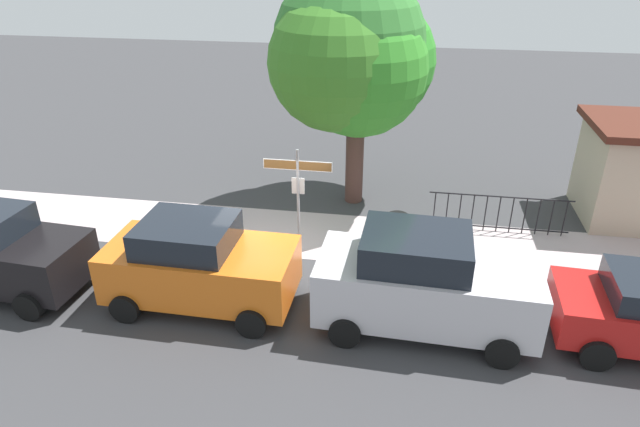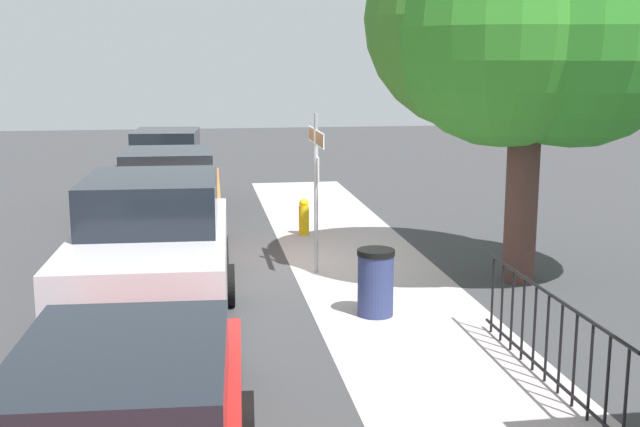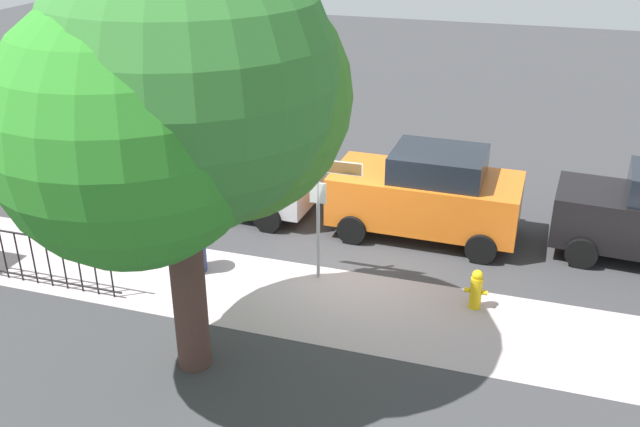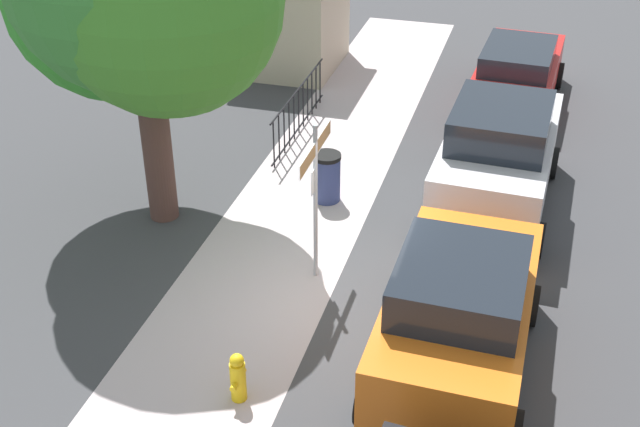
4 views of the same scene
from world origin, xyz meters
name	(u,v)px [view 4 (image 4 of 4)]	position (x,y,z in m)	size (l,w,h in m)	color
ground_plane	(332,294)	(0.00, 0.00, 0.00)	(60.00, 60.00, 0.00)	#38383A
sidewalk_strip	(293,220)	(2.00, 1.30, 0.00)	(24.00, 2.60, 0.00)	#B3A3A5
street_sign	(315,174)	(0.44, 0.40, 1.93)	(1.69, 0.07, 2.78)	#9EA0A5
car_orange	(458,315)	(-1.24, -2.15, 0.99)	(4.09, 2.18, 1.98)	orange
car_silver	(498,156)	(3.55, -2.21, 1.07)	(4.48, 2.27, 2.17)	silver
car_red	(517,75)	(8.35, -2.21, 0.83)	(4.63, 2.16, 1.60)	red
iron_fence	(299,110)	(5.61, 2.30, 0.56)	(3.79, 0.04, 1.07)	black
utility_shed	(288,12)	(9.51, 3.80, 1.45)	(3.19, 2.97, 2.86)	tan
fire_hydrant	(238,377)	(-2.65, 0.60, 0.38)	(0.42, 0.22, 0.78)	yellow
trash_bin	(327,177)	(2.92, 0.90, 0.49)	(0.55, 0.55, 0.98)	navy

